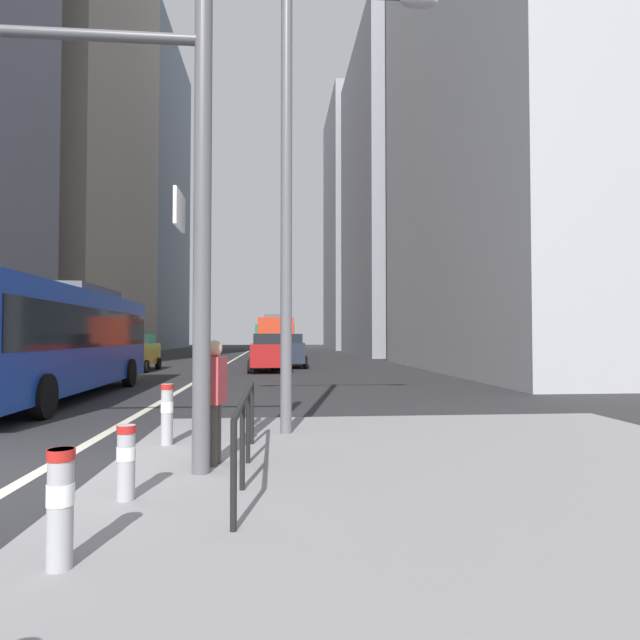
% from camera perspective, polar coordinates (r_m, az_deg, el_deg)
% --- Properties ---
extents(ground_plane, '(160.00, 160.00, 0.00)m').
position_cam_1_polar(ground_plane, '(27.17, -11.60, -5.56)').
color(ground_plane, '#28282B').
extents(median_island, '(9.00, 10.00, 0.15)m').
position_cam_1_polar(median_island, '(6.61, 16.86, -17.10)').
color(median_island, gray).
rests_on(median_island, ground).
extents(lane_centre_line, '(0.20, 80.00, 0.01)m').
position_cam_1_polar(lane_centre_line, '(37.10, -9.79, -4.52)').
color(lane_centre_line, beige).
rests_on(lane_centre_line, ground).
extents(office_tower_left_mid, '(13.57, 21.02, 43.55)m').
position_cam_1_polar(office_tower_left_mid, '(53.53, -27.26, 20.35)').
color(office_tower_left_mid, gray).
rests_on(office_tower_left_mid, ground).
extents(office_tower_left_far, '(10.16, 25.91, 43.57)m').
position_cam_1_polar(office_tower_left_far, '(79.78, -19.10, 12.86)').
color(office_tower_left_far, slate).
rests_on(office_tower_left_far, ground).
extents(office_tower_right_mid, '(12.32, 19.52, 30.49)m').
position_cam_1_polar(office_tower_right_mid, '(54.51, 10.24, 12.56)').
color(office_tower_right_mid, gray).
rests_on(office_tower_right_mid, ground).
extents(office_tower_right_far, '(13.05, 16.37, 33.51)m').
position_cam_1_polar(office_tower_right_far, '(74.20, 6.06, 9.90)').
color(office_tower_right_far, gray).
rests_on(office_tower_right_far, ground).
extents(city_bus_blue_oncoming, '(2.87, 11.57, 3.40)m').
position_cam_1_polar(city_bus_blue_oncoming, '(16.98, -26.89, -1.53)').
color(city_bus_blue_oncoming, '#14389E').
rests_on(city_bus_blue_oncoming, ground).
extents(city_bus_red_receding, '(2.88, 11.07, 3.40)m').
position_cam_1_polar(city_bus_red_receding, '(41.64, -4.65, -1.71)').
color(city_bus_red_receding, red).
rests_on(city_bus_red_receding, ground).
extents(city_bus_red_distant, '(2.89, 11.07, 3.40)m').
position_cam_1_polar(city_bus_red_distant, '(64.51, -5.66, -1.71)').
color(city_bus_red_distant, '#198456').
rests_on(city_bus_red_distant, ground).
extents(car_oncoming_mid, '(2.08, 4.25, 1.94)m').
position_cam_1_polar(car_oncoming_mid, '(29.00, -19.46, -3.29)').
color(car_oncoming_mid, gold).
rests_on(car_oncoming_mid, ground).
extents(car_receding_near, '(2.14, 4.64, 1.94)m').
position_cam_1_polar(car_receding_near, '(27.18, -5.64, -3.49)').
color(car_receding_near, maroon).
rests_on(car_receding_near, ground).
extents(car_receding_far, '(2.18, 4.36, 1.94)m').
position_cam_1_polar(car_receding_far, '(30.53, -3.34, -3.30)').
color(car_receding_far, '#232838').
rests_on(car_receding_far, ground).
extents(traffic_signal_gantry, '(6.50, 0.65, 6.00)m').
position_cam_1_polar(traffic_signal_gantry, '(7.62, -29.75, 16.03)').
color(traffic_signal_gantry, '#515156').
rests_on(traffic_signal_gantry, median_island).
extents(street_lamp_post, '(5.50, 0.32, 8.00)m').
position_cam_1_polar(street_lamp_post, '(9.79, -3.66, 18.90)').
color(street_lamp_post, '#56565B').
rests_on(street_lamp_post, median_island).
extents(bollard_left, '(0.20, 0.20, 0.86)m').
position_cam_1_polar(bollard_left, '(4.45, -26.35, -17.27)').
color(bollard_left, '#99999E').
rests_on(bollard_left, median_island).
extents(bollard_right, '(0.20, 0.20, 0.76)m').
position_cam_1_polar(bollard_right, '(5.93, -20.29, -13.86)').
color(bollard_right, '#99999E').
rests_on(bollard_right, median_island).
extents(bollard_back, '(0.20, 0.20, 0.94)m').
position_cam_1_polar(bollard_back, '(8.58, -16.27, -9.46)').
color(bollard_back, '#99999E').
rests_on(bollard_back, median_island).
extents(pedestrian_railing, '(0.06, 3.71, 0.98)m').
position_cam_1_polar(pedestrian_railing, '(6.53, -8.08, -10.31)').
color(pedestrian_railing, black).
rests_on(pedestrian_railing, median_island).
extents(pedestrian_waiting, '(0.32, 0.42, 1.63)m').
position_cam_1_polar(pedestrian_waiting, '(7.10, -11.45, -8.05)').
color(pedestrian_waiting, '#423D38').
rests_on(pedestrian_waiting, median_island).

